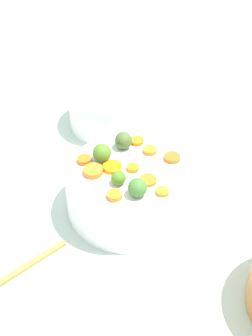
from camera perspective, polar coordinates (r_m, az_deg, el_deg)
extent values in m
cube|color=silver|center=(1.10, 1.35, -4.24)|extent=(2.40, 2.40, 0.02)
cylinder|color=white|center=(1.04, 0.00, -2.53)|extent=(0.25, 0.25, 0.10)
cylinder|color=orange|center=(0.95, -1.32, -3.13)|extent=(0.04, 0.04, 0.01)
cylinder|color=orange|center=(1.00, -3.77, -0.35)|extent=(0.06, 0.06, 0.01)
cylinder|color=orange|center=(1.05, 2.76, 2.02)|extent=(0.04, 0.04, 0.01)
cylinder|color=orange|center=(1.08, 1.27, 3.09)|extent=(0.03, 0.03, 0.01)
cylinder|color=orange|center=(1.01, 0.88, -0.06)|extent=(0.03, 0.03, 0.01)
cylinder|color=orange|center=(1.04, 5.28, 1.19)|extent=(0.04, 0.04, 0.01)
cylinder|color=orange|center=(1.01, -1.55, 0.11)|extent=(0.05, 0.05, 0.01)
cylinder|color=orange|center=(1.03, -4.78, 0.93)|extent=(0.04, 0.04, 0.01)
cylinder|color=orange|center=(0.96, 4.19, -2.69)|extent=(0.03, 0.03, 0.01)
cylinder|color=orange|center=(0.99, 2.52, -1.39)|extent=(0.05, 0.05, 0.01)
sphere|color=#4D6B30|center=(1.06, -0.29, 3.16)|extent=(0.04, 0.04, 0.04)
sphere|color=#558824|center=(0.97, -0.86, -1.11)|extent=(0.03, 0.03, 0.03)
sphere|color=#598527|center=(1.02, -2.76, 1.75)|extent=(0.04, 0.04, 0.04)
sphere|color=#498138|center=(0.95, 1.33, -2.24)|extent=(0.04, 0.04, 0.04)
cube|color=#A68845|center=(0.98, -12.54, -11.68)|extent=(0.23, 0.02, 0.01)
cylinder|color=white|center=(1.28, -2.02, 6.85)|extent=(0.20, 0.20, 0.10)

